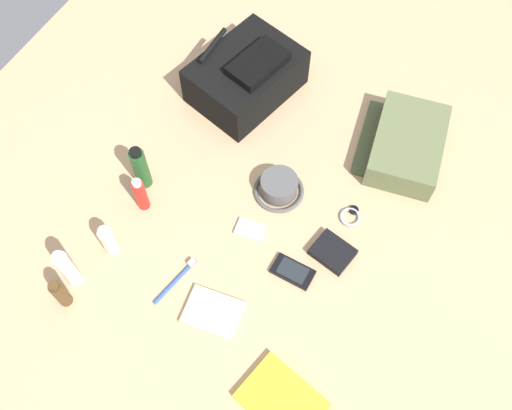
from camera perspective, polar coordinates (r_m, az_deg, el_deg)
name	(u,v)px	position (r m, az deg, el deg)	size (l,w,h in m)	color
ground_plane	(256,213)	(1.69, 0.00, -0.83)	(2.64, 2.02, 0.02)	tan
backpack	(246,76)	(1.87, -0.96, 12.62)	(0.38, 0.32, 0.17)	black
toiletry_pouch	(406,145)	(1.81, 14.58, 5.77)	(0.33, 0.30, 0.09)	#56603D
bucket_hat	(279,187)	(1.69, 2.29, 1.79)	(0.15, 0.15, 0.06)	#4A4A4A
cologne_bottle	(60,293)	(1.61, -18.78, -8.26)	(0.04, 0.04, 0.12)	#473319
toothpaste_tube	(67,269)	(1.60, -18.15, -6.00)	(0.04, 0.04, 0.17)	white
lotion_bottle	(109,240)	(1.63, -14.35, -3.40)	(0.04, 0.04, 0.12)	beige
sunscreen_spray	(141,194)	(1.67, -11.32, 1.04)	(0.03, 0.03, 0.14)	red
shampoo_bottle	(141,168)	(1.69, -11.34, 3.62)	(0.04, 0.04, 0.17)	#19471E
paperback_novel	(282,401)	(1.51, 2.56, -18.76)	(0.19, 0.23, 0.02)	yellow
cell_phone	(293,272)	(1.60, 3.65, -6.57)	(0.06, 0.12, 0.01)	black
media_player	(251,230)	(1.65, -0.54, -2.47)	(0.06, 0.09, 0.01)	#B7B7BC
wristwatch	(351,216)	(1.69, 9.33, -1.08)	(0.07, 0.06, 0.01)	#99999E
toothbrush	(178,278)	(1.61, -7.75, -7.20)	(0.16, 0.04, 0.02)	blue
wallet	(333,252)	(1.63, 7.58, -4.63)	(0.09, 0.11, 0.02)	black
notepad	(213,313)	(1.56, -4.24, -10.56)	(0.11, 0.15, 0.02)	beige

